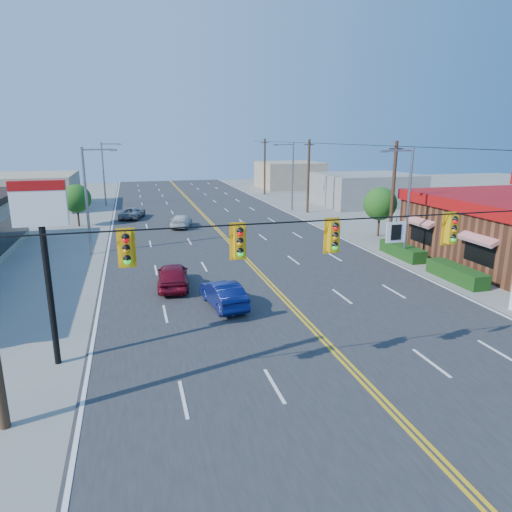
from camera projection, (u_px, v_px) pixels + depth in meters
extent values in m
plane|color=gray|center=(356.00, 375.00, 17.20)|extent=(160.00, 160.00, 0.00)
cube|color=#2D2D30|center=(237.00, 250.00, 35.85)|extent=(20.00, 120.00, 0.06)
cylinder|color=black|center=(366.00, 218.00, 15.67)|extent=(24.00, 0.05, 0.05)
cube|color=white|center=(396.00, 232.00, 16.12)|extent=(0.75, 0.04, 0.75)
cube|color=#D89E0C|center=(126.00, 249.00, 13.78)|extent=(0.55, 0.34, 1.25)
cube|color=#D89E0C|center=(239.00, 242.00, 14.67)|extent=(0.55, 0.34, 1.25)
cube|color=#D89E0C|center=(333.00, 237.00, 15.51)|extent=(0.55, 0.34, 1.25)
cube|color=#D89E0C|center=(451.00, 229.00, 16.71)|extent=(0.55, 0.34, 1.25)
cube|color=#194214|center=(427.00, 261.00, 31.21)|extent=(1.20, 9.00, 0.90)
cylinder|color=black|center=(50.00, 292.00, 17.36)|extent=(0.24, 0.24, 6.00)
cube|color=white|center=(40.00, 208.00, 16.55)|extent=(1.90, 0.30, 1.30)
cylinder|color=gray|center=(408.00, 206.00, 32.05)|extent=(0.20, 0.20, 8.00)
cylinder|color=gray|center=(399.00, 150.00, 30.80)|extent=(2.20, 0.12, 0.12)
cube|color=gray|center=(384.00, 151.00, 30.53)|extent=(0.50, 0.25, 0.15)
cylinder|color=gray|center=(293.00, 177.00, 54.43)|extent=(0.20, 0.20, 8.00)
cylinder|color=gray|center=(284.00, 144.00, 53.19)|extent=(2.20, 0.12, 0.12)
cube|color=gray|center=(275.00, 145.00, 52.92)|extent=(0.50, 0.25, 0.15)
cylinder|color=gray|center=(87.00, 202.00, 33.90)|extent=(0.20, 0.20, 8.00)
cylinder|color=gray|center=(98.00, 149.00, 33.21)|extent=(2.20, 0.12, 0.12)
cube|color=gray|center=(113.00, 150.00, 33.51)|extent=(0.50, 0.25, 0.15)
cylinder|color=gray|center=(104.00, 175.00, 58.16)|extent=(0.20, 0.20, 8.00)
cylinder|color=gray|center=(110.00, 144.00, 57.47)|extent=(2.20, 0.12, 0.12)
cube|color=gray|center=(119.00, 144.00, 57.76)|extent=(0.50, 0.25, 0.15)
cylinder|color=#47301E|center=(393.00, 195.00, 36.03)|extent=(0.28, 0.28, 8.40)
cylinder|color=#47301E|center=(308.00, 177.00, 52.82)|extent=(0.28, 0.28, 8.40)
cylinder|color=#47301E|center=(265.00, 167.00, 69.62)|extent=(0.28, 0.28, 8.40)
cylinder|color=#47301E|center=(379.00, 225.00, 40.90)|extent=(0.20, 0.20, 2.10)
sphere|color=#235B19|center=(380.00, 204.00, 40.42)|extent=(2.94, 2.94, 2.94)
cylinder|color=#47301E|center=(78.00, 216.00, 45.35)|extent=(0.20, 0.20, 2.00)
sphere|color=#235B19|center=(76.00, 198.00, 44.89)|extent=(2.80, 2.80, 2.80)
cube|color=gray|center=(366.00, 189.00, 59.61)|extent=(12.00, 10.00, 4.00)
cube|color=tan|center=(29.00, 192.00, 56.34)|extent=(11.00, 12.00, 4.20)
cube|color=tan|center=(289.00, 175.00, 79.32)|extent=(10.00, 10.00, 4.40)
imported|color=maroon|center=(173.00, 276.00, 26.83)|extent=(2.14, 4.53, 1.50)
imported|color=navy|center=(223.00, 295.00, 23.90)|extent=(2.00, 4.25, 1.35)
imported|color=silver|center=(181.00, 222.00, 44.76)|extent=(2.76, 4.52, 1.22)
imported|color=gray|center=(132.00, 213.00, 49.56)|extent=(3.18, 4.91, 1.26)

